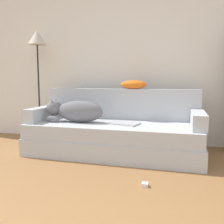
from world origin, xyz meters
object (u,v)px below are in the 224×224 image
at_px(dog, 75,111).
at_px(power_adapter, 145,185).
at_px(laptop, 124,124).
at_px(throw_pillow, 134,85).
at_px(floor_lamp, 37,46).
at_px(couch, 114,139).

distance_m(dog, power_adapter, 1.41).
xyz_separation_m(dog, laptop, (0.64, -0.00, -0.13)).
xyz_separation_m(laptop, power_adapter, (0.37, -0.83, -0.38)).
bearing_deg(dog, throw_pillow, 30.44).
bearing_deg(floor_lamp, laptop, -19.03).
distance_m(couch, dog, 0.61).
bearing_deg(dog, laptop, -0.35).
bearing_deg(couch, dog, -174.82).
height_order(dog, laptop, dog).
relative_size(throw_pillow, floor_lamp, 0.21).
xyz_separation_m(couch, throw_pillow, (0.18, 0.35, 0.67)).
bearing_deg(laptop, power_adapter, -50.39).
bearing_deg(dog, floor_lamp, 148.37).
distance_m(laptop, power_adapter, 0.98).
xyz_separation_m(floor_lamp, power_adapter, (1.82, -1.33, -1.40)).
distance_m(couch, throw_pillow, 0.77).
xyz_separation_m(couch, laptop, (0.14, -0.05, 0.21)).
height_order(dog, throw_pillow, throw_pillow).
xyz_separation_m(dog, floor_lamp, (-0.81, 0.50, 0.89)).
xyz_separation_m(dog, throw_pillow, (0.68, 0.40, 0.33)).
bearing_deg(power_adapter, dog, 140.58).
distance_m(couch, laptop, 0.25).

